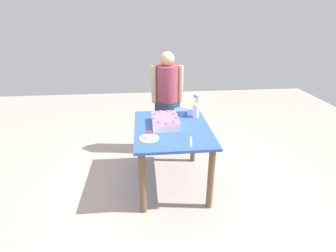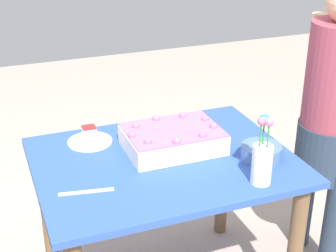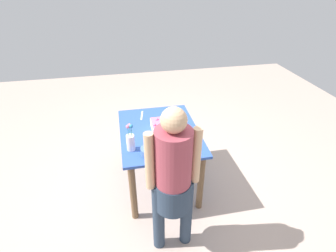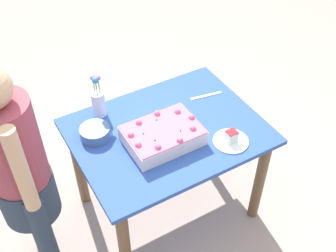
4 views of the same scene
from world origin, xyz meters
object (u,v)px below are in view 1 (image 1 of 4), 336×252
serving_plate_with_slice (149,137)px  fruit_bowl (181,112)px  person_standing (167,97)px  cake_knife (191,142)px  flower_vase (196,109)px  sheet_cake (165,121)px

serving_plate_with_slice → fruit_bowl: serving_plate_with_slice is taller
person_standing → cake_knife: bearing=5.7°
cake_knife → flower_vase: size_ratio=0.74×
serving_plate_with_slice → fruit_bowl: (-0.66, 0.43, 0.01)m
serving_plate_with_slice → cake_knife: serving_plate_with_slice is taller
serving_plate_with_slice → person_standing: 1.17m
serving_plate_with_slice → cake_knife: bearing=75.0°
cake_knife → flower_vase: 0.71m
cake_knife → person_standing: bearing=-164.5°
fruit_bowl → sheet_cake: bearing=-35.6°
cake_knife → fruit_bowl: bearing=-170.8°
flower_vase → fruit_bowl: (-0.10, -0.17, -0.07)m
serving_plate_with_slice → person_standing: person_standing is taller
flower_vase → fruit_bowl: bearing=-120.9°
flower_vase → sheet_cake: bearing=-61.3°
sheet_cake → fruit_bowl: size_ratio=2.40×
sheet_cake → flower_vase: (-0.22, 0.40, 0.06)m
serving_plate_with_slice → cake_knife: 0.44m
sheet_cake → serving_plate_with_slice: (0.34, -0.20, -0.03)m
fruit_bowl → person_standing: person_standing is taller
fruit_bowl → flower_vase: bearing=59.1°
person_standing → flower_vase: bearing=28.2°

